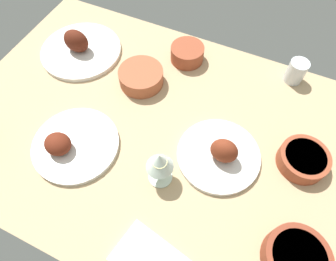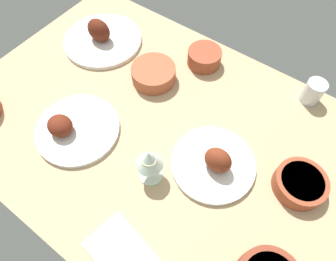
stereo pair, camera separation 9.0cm
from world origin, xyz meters
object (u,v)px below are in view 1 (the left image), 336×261
(wine_glass, at_px, (160,163))
(folded_napkin, at_px, (150,261))
(plate_far_side, at_px, (80,48))
(water_tumbler, at_px, (296,71))
(plate_center_main, at_px, (220,154))
(bowl_pasta, at_px, (296,258))
(plate_near_viewer, at_px, (72,144))
(bowl_onions, at_px, (303,159))
(bowl_sauce, at_px, (187,53))
(bowl_potatoes, at_px, (141,76))

(wine_glass, relative_size, folded_napkin, 0.78)
(plate_far_side, bearing_deg, water_tumbler, -165.13)
(water_tumbler, relative_size, folded_napkin, 0.46)
(plate_center_main, xyz_separation_m, bowl_pasta, (-0.26, 0.19, 0.01))
(plate_near_viewer, height_order, bowl_pasta, plate_near_viewer)
(plate_near_viewer, bearing_deg, plate_far_side, -60.00)
(plate_far_side, height_order, water_tumbler, plate_far_side)
(folded_napkin, bearing_deg, bowl_onions, -123.79)
(plate_near_viewer, bearing_deg, folded_napkin, 152.06)
(bowl_onions, xyz_separation_m, water_tumbler, (0.09, -0.32, 0.01))
(bowl_onions, distance_m, wine_glass, 0.42)
(plate_far_side, relative_size, wine_glass, 2.14)
(plate_center_main, distance_m, bowl_sauce, 0.42)
(plate_center_main, height_order, bowl_onions, plate_center_main)
(bowl_onions, relative_size, folded_napkin, 0.80)
(plate_far_side, relative_size, bowl_pasta, 1.88)
(bowl_potatoes, xyz_separation_m, bowl_sauce, (-0.10, -0.17, 0.00))
(bowl_sauce, bearing_deg, bowl_pasta, 133.94)
(bowl_potatoes, bearing_deg, bowl_onions, 171.91)
(bowl_onions, height_order, bowl_potatoes, bowl_potatoes)
(bowl_pasta, distance_m, bowl_sauce, 0.73)
(bowl_potatoes, bearing_deg, water_tumbler, -153.89)
(bowl_sauce, height_order, wine_glass, wine_glass)
(plate_far_side, distance_m, plate_near_viewer, 0.41)
(plate_near_viewer, xyz_separation_m, bowl_onions, (-0.65, -0.24, 0.01))
(plate_center_main, distance_m, wine_glass, 0.20)
(bowl_onions, distance_m, folded_napkin, 0.52)
(bowl_potatoes, height_order, wine_glass, wine_glass)
(bowl_pasta, xyz_separation_m, water_tumbler, (0.13, -0.59, 0.01))
(bowl_pasta, relative_size, folded_napkin, 0.89)
(bowl_pasta, distance_m, wine_glass, 0.41)
(wine_glass, distance_m, water_tumbler, 0.60)
(plate_center_main, distance_m, folded_napkin, 0.35)
(bowl_potatoes, distance_m, bowl_sauce, 0.20)
(bowl_pasta, bearing_deg, bowl_potatoes, -30.40)
(plate_far_side, xyz_separation_m, bowl_pasta, (-0.89, 0.39, 0.01))
(bowl_potatoes, distance_m, water_tumbler, 0.54)
(bowl_sauce, xyz_separation_m, water_tumbler, (-0.38, -0.07, 0.01))
(bowl_pasta, bearing_deg, plate_near_viewer, -3.22)
(wine_glass, relative_size, water_tumbler, 1.71)
(bowl_sauce, xyz_separation_m, folded_napkin, (-0.19, 0.68, -0.03))
(water_tumbler, bearing_deg, plate_near_viewer, 45.13)
(plate_center_main, xyz_separation_m, folded_napkin, (0.06, 0.35, -0.02))
(folded_napkin, bearing_deg, plate_far_side, -44.03)
(plate_far_side, bearing_deg, bowl_sauce, -160.36)
(wine_glass, xyz_separation_m, folded_napkin, (-0.07, 0.21, -0.09))
(plate_far_side, bearing_deg, folded_napkin, 135.97)
(bowl_potatoes, relative_size, wine_glass, 1.10)
(folded_napkin, bearing_deg, bowl_potatoes, -60.65)
(bowl_onions, xyz_separation_m, wine_glass, (0.36, 0.21, 0.07))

